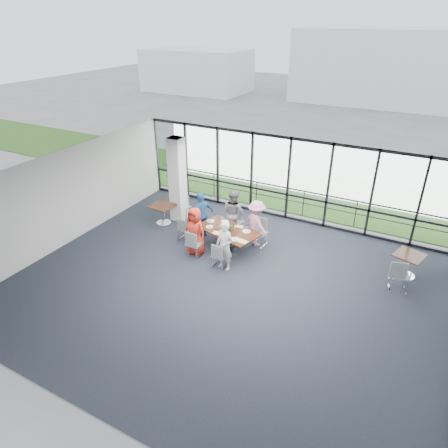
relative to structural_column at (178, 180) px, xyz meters
The scene contains 42 objects.
floor 4.96m from the structural_column, 39.81° to the right, with size 12.00×10.00×0.02m, color #202430.
ceiling 4.95m from the structural_column, 39.81° to the right, with size 12.00×10.00×0.04m, color white.
wall_left 3.84m from the structural_column, 128.66° to the right, with size 0.10×10.00×3.20m, color silver.
wall_front 8.77m from the structural_column, 65.77° to the right, with size 12.00×0.10×3.20m, color silver.
curtain_wall_back 4.12m from the structural_column, 29.05° to the left, with size 12.00×0.10×3.20m, color white.
structural_column is the anchor object (origin of this frame).
apron 8.04m from the structural_column, 62.78° to the left, with size 80.00×70.00×0.02m, color slate.
grass_strip 6.36m from the structural_column, 54.25° to the left, with size 80.00×5.00×0.01m, color #29591D.
hangar_main 30.01m from the structural_column, 75.31° to the left, with size 24.00×10.00×6.00m, color white.
hangar_aux 28.85m from the structural_column, 119.94° to the left, with size 10.00×6.00×4.00m, color white.
guard_rail 4.57m from the structural_column, 35.84° to the left, with size 0.06×0.06×12.00m, color #2D2D33.
main_table 3.10m from the structural_column, 22.78° to the right, with size 2.28×1.64×0.75m.
side_table_left 1.19m from the structural_column, 118.68° to the right, with size 0.86×0.86×0.75m.
side_table_right 8.22m from the structural_column, ahead, with size 0.97×0.97×0.75m.
diner_near_left 2.74m from the structural_column, 44.74° to the right, with size 0.80×0.52×1.63m, color red.
diner_near_right 3.90m from the structural_column, 34.95° to the right, with size 0.58×0.43×1.60m, color silver.
diner_far_left 2.53m from the structural_column, ahead, with size 0.85×0.52×1.75m, color slate.
diner_far_right 3.51m from the structural_column, ahead, with size 1.05×0.54×1.63m, color pink.
diner_end 1.80m from the structural_column, 26.83° to the right, with size 0.97×0.53×1.65m, color #2B66A6.
chair_main_nl 3.03m from the structural_column, 46.25° to the right, with size 0.45×0.45×0.93m, color gray, non-canonical shape.
chair_main_nr 3.89m from the structural_column, 36.72° to the right, with size 0.41×0.41×0.85m, color gray, non-canonical shape.
chair_main_fl 2.70m from the structural_column, ahead, with size 0.43×0.43×0.88m, color gray, non-canonical shape.
chair_main_fr 3.71m from the structural_column, ahead, with size 0.45×0.45×0.92m, color gray, non-canonical shape.
chair_main_end 1.84m from the structural_column, 30.30° to the right, with size 0.40×0.40×0.81m, color gray, non-canonical shape.
chair_spare_la 2.01m from the structural_column, 49.13° to the right, with size 0.40×0.40×0.82m, color gray, non-canonical shape.
chair_spare_lb 1.20m from the structural_column, 68.43° to the left, with size 0.41×0.41×0.85m, color gray, non-canonical shape.
chair_spare_r 8.16m from the structural_column, ahead, with size 0.48×0.48×0.99m, color gray, non-canonical shape.
plate_nl 2.57m from the structural_column, 31.53° to the right, with size 0.24×0.24×0.01m, color white.
plate_nr 3.68m from the structural_column, 26.64° to the right, with size 0.28×0.28×0.01m, color white.
plate_fl 2.59m from the structural_column, 16.35° to the right, with size 0.26×0.26×0.01m, color white.
plate_fr 3.55m from the structural_column, 16.51° to the right, with size 0.26×0.26×0.01m, color white.
plate_end 2.26m from the structural_column, 25.02° to the right, with size 0.24×0.24×0.01m, color white.
tumbler_a 2.80m from the structural_column, 29.08° to the right, with size 0.07×0.07×0.14m, color white.
tumbler_b 3.40m from the structural_column, 26.49° to the right, with size 0.07×0.07×0.13m, color white.
tumbler_c 3.10m from the structural_column, 17.56° to the right, with size 0.07×0.07×0.14m, color white.
tumbler_d 2.40m from the structural_column, 29.21° to the right, with size 0.07×0.07×0.14m, color white.
menu_a 3.04m from the structural_column, 31.00° to the right, with size 0.31×0.22×0.00m, color white.
menu_b 3.91m from the structural_column, 25.01° to the right, with size 0.33×0.23×0.00m, color white.
menu_c 3.14m from the structural_column, 14.84° to the right, with size 0.28×0.19×0.00m, color white.
condiment_caddy 3.15m from the structural_column, 22.13° to the right, with size 0.10×0.07×0.04m, color black.
ketchup_bottle 3.02m from the structural_column, 22.33° to the right, with size 0.06×0.06×0.18m, color #A11E07.
green_bottle 3.16m from the structural_column, 22.24° to the right, with size 0.05×0.05×0.20m, color #188022.
Camera 1 is at (4.39, -8.39, 7.05)m, focal length 32.00 mm.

